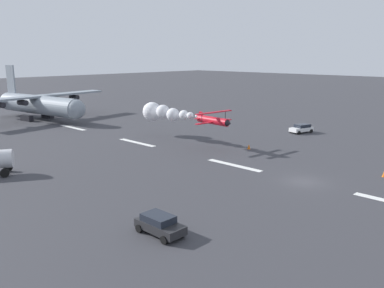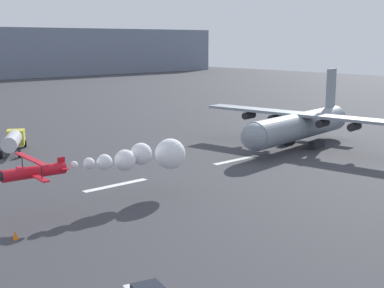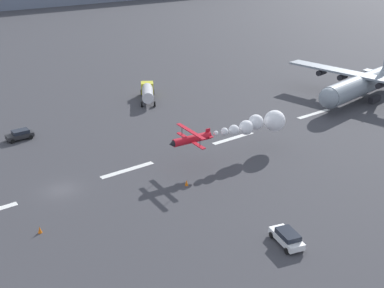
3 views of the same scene
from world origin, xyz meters
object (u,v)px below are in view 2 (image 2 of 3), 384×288
object	(u,v)px
cargo_transport_plane	(296,126)
stunt_biplane_red	(139,157)
traffic_cone_far	(15,235)
fuel_tanker_truck	(13,140)

from	to	relation	value
cargo_transport_plane	stunt_biplane_red	xyz separation A→B (m)	(-31.91, -5.17, 0.78)
traffic_cone_far	fuel_tanker_truck	bearing A→B (deg)	66.18
stunt_biplane_red	fuel_tanker_truck	xyz separation A→B (m)	(0.07, 29.70, -2.37)
cargo_transport_plane	stunt_biplane_red	size ratio (longest dim) A/B	1.60
cargo_transport_plane	stunt_biplane_red	distance (m)	32.34
cargo_transport_plane	traffic_cone_far	bearing A→B (deg)	-170.06
fuel_tanker_truck	traffic_cone_far	world-z (taller)	fuel_tanker_truck
fuel_tanker_truck	stunt_biplane_red	bearing A→B (deg)	-90.14
cargo_transport_plane	stunt_biplane_red	world-z (taller)	cargo_transport_plane
cargo_transport_plane	fuel_tanker_truck	size ratio (longest dim) A/B	3.55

